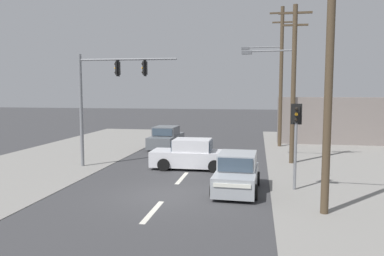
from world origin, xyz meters
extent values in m
plane|color=#3A3A3D|center=(0.00, 0.00, 0.00)|extent=(140.00, 140.00, 0.00)
cube|color=silver|center=(0.00, -2.00, 0.00)|extent=(0.20, 2.40, 0.01)
cube|color=silver|center=(0.00, 3.00, 0.00)|extent=(0.20, 2.40, 0.01)
cube|color=silver|center=(0.00, 8.00, 0.00)|extent=(0.20, 2.40, 0.01)
cube|color=gray|center=(-8.50, 4.00, 0.01)|extent=(8.00, 40.00, 0.02)
cylinder|color=#4C3D2B|center=(5.68, -1.22, 5.31)|extent=(0.26, 0.26, 10.62)
cylinder|color=#4C3D2B|center=(5.37, 7.60, 4.37)|extent=(0.26, 0.26, 8.75)
cube|color=#4C3D2B|center=(5.37, 7.60, 8.30)|extent=(1.80, 0.12, 0.11)
cube|color=#4C3D2B|center=(5.37, 7.60, 7.65)|extent=(1.40, 0.12, 0.10)
cylinder|color=slate|center=(4.07, 7.71, 6.30)|extent=(2.60, 0.31, 0.09)
cube|color=#595B60|center=(2.78, 7.82, 6.23)|extent=(0.58, 0.33, 0.18)
cylinder|color=#4C3D2B|center=(5.07, 14.08, 5.03)|extent=(0.26, 0.26, 10.05)
cube|color=#4C3D2B|center=(5.07, 14.08, 9.60)|extent=(1.80, 0.12, 0.11)
cube|color=#4C3D2B|center=(5.07, 14.08, 8.95)|extent=(1.40, 0.12, 0.10)
cylinder|color=slate|center=(3.77, 14.16, 7.24)|extent=(2.60, 0.24, 0.09)
cube|color=#595B60|center=(2.47, 14.24, 7.17)|extent=(0.58, 0.31, 0.18)
cylinder|color=slate|center=(-5.86, 4.77, 3.00)|extent=(0.18, 0.18, 6.00)
cylinder|color=slate|center=(-3.26, 4.87, 5.70)|extent=(5.20, 0.30, 0.11)
cube|color=black|center=(-3.78, 4.85, 5.25)|extent=(0.21, 0.27, 0.68)
cube|color=black|center=(-3.78, 4.85, 5.25)|extent=(0.06, 0.44, 0.84)
sphere|color=black|center=(-3.90, 4.84, 5.47)|extent=(0.13, 0.13, 0.13)
sphere|color=orange|center=(-3.90, 4.84, 5.25)|extent=(0.13, 0.13, 0.13)
sphere|color=black|center=(-3.90, 4.84, 5.03)|extent=(0.13, 0.13, 0.13)
cube|color=black|center=(-2.33, 4.90, 5.25)|extent=(0.21, 0.27, 0.68)
cube|color=black|center=(-2.33, 4.90, 5.25)|extent=(0.06, 0.44, 0.84)
sphere|color=black|center=(-2.45, 4.90, 5.47)|extent=(0.13, 0.13, 0.13)
sphere|color=orange|center=(-2.45, 4.90, 5.25)|extent=(0.13, 0.13, 0.13)
sphere|color=black|center=(-2.45, 4.90, 5.03)|extent=(0.13, 0.13, 0.13)
cylinder|color=slate|center=(4.99, 1.73, 1.40)|extent=(0.12, 0.12, 2.80)
cube|color=black|center=(4.99, 1.73, 3.14)|extent=(0.28, 0.23, 0.68)
cube|color=black|center=(4.99, 1.73, 3.14)|extent=(0.44, 0.08, 0.84)
sphere|color=black|center=(4.98, 1.61, 3.36)|extent=(0.13, 0.13, 0.13)
sphere|color=orange|center=(4.98, 1.61, 3.14)|extent=(0.13, 0.13, 0.13)
sphere|color=black|center=(4.98, 1.61, 2.92)|extent=(0.13, 0.13, 0.13)
cube|color=gray|center=(11.00, 16.00, 1.80)|extent=(12.00, 1.00, 3.60)
cube|color=silver|center=(0.05, 5.25, 0.54)|extent=(4.22, 1.75, 0.80)
cube|color=silver|center=(0.10, 5.25, 1.25)|extent=(1.92, 1.58, 0.62)
cube|color=#384756|center=(-0.87, 5.24, 1.25)|extent=(0.08, 1.44, 0.53)
cube|color=#384756|center=(1.07, 5.26, 1.25)|extent=(0.08, 1.40, 0.50)
cube|color=white|center=(-2.07, 5.22, 0.72)|extent=(0.06, 1.45, 0.14)
cylinder|color=black|center=(-1.24, 4.38, 0.32)|extent=(0.64, 0.20, 0.64)
cylinder|color=black|center=(-1.26, 6.08, 0.32)|extent=(0.64, 0.20, 0.64)
cylinder|color=black|center=(1.37, 4.41, 0.32)|extent=(0.64, 0.20, 0.64)
cylinder|color=black|center=(1.35, 6.11, 0.32)|extent=(0.64, 0.20, 0.64)
cube|color=#A3A8AD|center=(2.65, 1.14, 0.51)|extent=(1.73, 3.66, 0.76)
cube|color=#A3A8AD|center=(2.66, 1.44, 1.21)|extent=(1.55, 1.95, 0.64)
cube|color=#384756|center=(2.62, 0.47, 1.21)|extent=(1.36, 0.11, 0.54)
cube|color=#384756|center=(2.70, 2.41, 1.21)|extent=(1.33, 0.11, 0.51)
cube|color=white|center=(2.58, -0.68, 0.68)|extent=(1.36, 0.09, 0.14)
cylinder|color=black|center=(3.41, 0.00, 0.30)|extent=(0.20, 0.61, 0.60)
cylinder|color=black|center=(1.81, 0.06, 0.30)|extent=(0.20, 0.61, 0.60)
cylinder|color=black|center=(3.49, 2.23, 0.30)|extent=(0.20, 0.61, 0.60)
cylinder|color=black|center=(1.89, 2.29, 0.30)|extent=(0.20, 0.61, 0.60)
cube|color=slate|center=(-2.97, 11.93, 0.54)|extent=(1.83, 4.25, 0.80)
cube|color=slate|center=(-2.97, 11.88, 1.25)|extent=(1.62, 1.95, 0.62)
cube|color=#384756|center=(-2.94, 12.85, 1.25)|extent=(1.44, 0.11, 0.53)
cube|color=#384756|center=(-3.00, 10.91, 1.25)|extent=(1.41, 0.10, 0.50)
cube|color=white|center=(-2.90, 14.05, 0.72)|extent=(1.45, 0.09, 0.14)
cylinder|color=black|center=(-3.78, 13.26, 0.32)|extent=(0.21, 0.65, 0.64)
cylinder|color=black|center=(-2.08, 13.21, 0.32)|extent=(0.21, 0.65, 0.64)
cylinder|color=black|center=(-3.86, 10.66, 0.32)|extent=(0.21, 0.65, 0.64)
cylinder|color=black|center=(-2.16, 10.61, 0.32)|extent=(0.21, 0.65, 0.64)
camera|label=1|loc=(3.45, -13.87, 4.07)|focal=35.00mm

